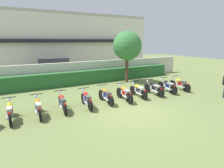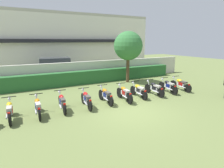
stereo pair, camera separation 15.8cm
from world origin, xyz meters
TOP-DOWN VIEW (x-y plane):
  - ground at (0.00, 0.00)m, footprint 60.00×60.00m
  - building at (0.00, 16.63)m, footprint 22.64×6.50m
  - compound_wall at (0.00, 7.62)m, footprint 21.51×0.30m
  - hedge_row at (0.00, 6.92)m, footprint 17.21×0.70m
  - parked_car at (-1.33, 10.64)m, footprint 4.71×2.56m
  - tree_near_inspector at (3.50, 5.77)m, footprint 2.36×2.36m
  - motorcycle_in_row_0 at (-5.27, 1.65)m, footprint 0.60×1.87m
  - motorcycle_in_row_1 at (-4.12, 1.63)m, footprint 0.60×1.87m
  - motorcycle_in_row_2 at (-2.97, 1.79)m, footprint 0.60×1.90m
  - motorcycle_in_row_3 at (-1.73, 1.65)m, footprint 0.60×1.85m
  - motorcycle_in_row_4 at (-0.53, 1.79)m, footprint 0.60×1.87m
  - motorcycle_in_row_5 at (0.61, 1.62)m, footprint 0.60×1.91m
  - motorcycle_in_row_6 at (1.74, 1.78)m, footprint 0.60×1.81m
  - motorcycle_in_row_7 at (2.91, 1.69)m, footprint 0.60×1.87m
  - motorcycle_in_row_8 at (4.12, 1.71)m, footprint 0.60×1.83m
  - motorcycle_in_row_9 at (5.34, 1.75)m, footprint 0.60×1.93m

SIDE VIEW (x-z plane):
  - ground at x=0.00m, z-range 0.00..0.00m
  - motorcycle_in_row_2 at x=-2.97m, z-range -0.03..0.91m
  - motorcycle_in_row_6 at x=1.74m, z-range -0.03..0.92m
  - motorcycle_in_row_9 at x=5.34m, z-range -0.03..0.92m
  - motorcycle_in_row_1 at x=-4.12m, z-range -0.03..0.92m
  - motorcycle_in_row_3 at x=-1.73m, z-range -0.03..0.92m
  - motorcycle_in_row_7 at x=2.91m, z-range -0.03..0.93m
  - motorcycle_in_row_4 at x=-0.53m, z-range -0.03..0.93m
  - motorcycle_in_row_0 at x=-5.27m, z-range -0.03..0.93m
  - motorcycle_in_row_8 at x=4.12m, z-range -0.03..0.94m
  - motorcycle_in_row_5 at x=0.61m, z-range -0.03..0.94m
  - hedge_row at x=0.00m, z-range 0.00..1.07m
  - compound_wall at x=0.00m, z-range 0.00..1.73m
  - parked_car at x=-1.33m, z-range -0.01..1.88m
  - tree_near_inspector at x=3.50m, z-range 0.90..5.12m
  - building at x=0.00m, z-range 0.00..6.52m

